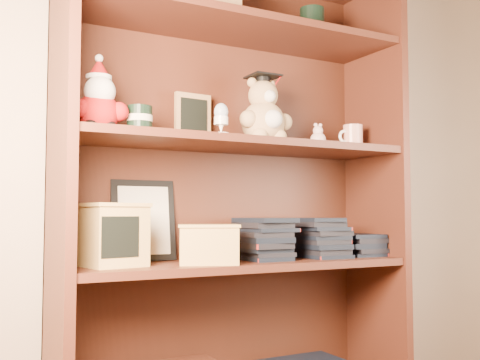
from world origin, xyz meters
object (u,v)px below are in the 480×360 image
object	(u,v)px
grad_teddy_bear	(264,116)
treats_box	(113,234)
bookcase	(232,193)
teacher_mug	(353,137)

from	to	relation	value
grad_teddy_bear	treats_box	distance (m)	0.66
bookcase	treats_box	bearing A→B (deg)	-173.15
bookcase	treats_box	distance (m)	0.45
teacher_mug	treats_box	xyz separation A→B (m)	(-0.91, -0.00, -0.35)
bookcase	grad_teddy_bear	bearing A→B (deg)	-31.88
bookcase	grad_teddy_bear	distance (m)	0.29
bookcase	treats_box	xyz separation A→B (m)	(-0.43, -0.05, -0.13)
bookcase	teacher_mug	world-z (taller)	bookcase
grad_teddy_bear	treats_box	world-z (taller)	grad_teddy_bear
teacher_mug	treats_box	size ratio (longest dim) A/B	0.51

